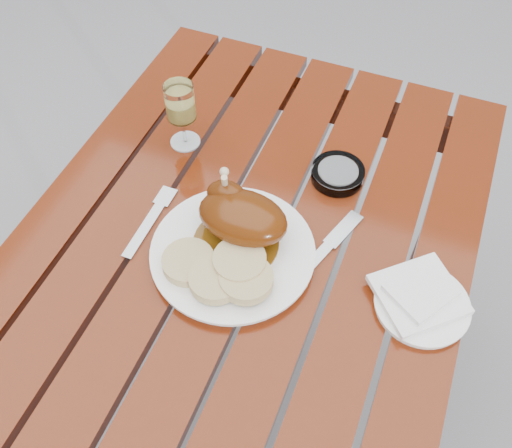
{
  "coord_description": "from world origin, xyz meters",
  "views": [
    {
      "loc": [
        0.25,
        -0.5,
        1.59
      ],
      "look_at": [
        0.02,
        0.07,
        0.78
      ],
      "focal_mm": 40.0,
      "sensor_mm": 36.0,
      "label": 1
    }
  ],
  "objects_px": {
    "ashtray": "(338,174)",
    "wine_glass": "(182,116)",
    "dinner_plate": "(233,253)",
    "side_plate": "(422,305)",
    "table": "(238,351)"
  },
  "relations": [
    {
      "from": "table",
      "to": "ashtray",
      "type": "height_order",
      "value": "ashtray"
    },
    {
      "from": "wine_glass",
      "to": "side_plate",
      "type": "height_order",
      "value": "wine_glass"
    },
    {
      "from": "dinner_plate",
      "to": "ashtray",
      "type": "xyz_separation_m",
      "value": [
        0.12,
        0.25,
        0.0
      ]
    },
    {
      "from": "ashtray",
      "to": "dinner_plate",
      "type": "bearing_deg",
      "value": -115.57
    },
    {
      "from": "table",
      "to": "ashtray",
      "type": "distance_m",
      "value": 0.48
    },
    {
      "from": "dinner_plate",
      "to": "wine_glass",
      "type": "bearing_deg",
      "value": 132.22
    },
    {
      "from": "ashtray",
      "to": "wine_glass",
      "type": "bearing_deg",
      "value": -176.31
    },
    {
      "from": "side_plate",
      "to": "wine_glass",
      "type": "bearing_deg",
      "value": 159.26
    },
    {
      "from": "dinner_plate",
      "to": "side_plate",
      "type": "distance_m",
      "value": 0.33
    },
    {
      "from": "dinner_plate",
      "to": "ashtray",
      "type": "distance_m",
      "value": 0.27
    },
    {
      "from": "table",
      "to": "side_plate",
      "type": "height_order",
      "value": "side_plate"
    },
    {
      "from": "table",
      "to": "dinner_plate",
      "type": "height_order",
      "value": "dinner_plate"
    },
    {
      "from": "wine_glass",
      "to": "side_plate",
      "type": "relative_size",
      "value": 0.91
    },
    {
      "from": "table",
      "to": "dinner_plate",
      "type": "xyz_separation_m",
      "value": [
        -0.0,
        0.01,
        0.38
      ]
    },
    {
      "from": "dinner_plate",
      "to": "wine_glass",
      "type": "distance_m",
      "value": 0.31
    }
  ]
}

